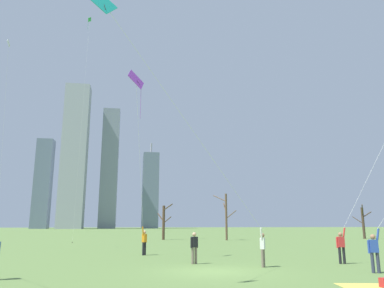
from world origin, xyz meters
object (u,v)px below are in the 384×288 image
distant_kite_drifting_right_green (88,46)px  picnic_spot (379,284)px  kite_flyer_midfield_left_teal (248,224)px  kite_flyer_midfield_center_blue (357,210)px  kite_flyer_foreground_left_purple (142,201)px  bare_tree_right_of_center (363,222)px  bystander_far_off_by_trees (194,246)px  bare_tree_leftmost (226,215)px  bare_tree_left_of_center (164,221)px  distant_kite_drifting_left_white (7,76)px

distant_kite_drifting_right_green → picnic_spot: size_ratio=14.97×
kite_flyer_midfield_left_teal → kite_flyer_midfield_center_blue: bearing=14.7°
kite_flyer_foreground_left_purple → kite_flyer_midfield_left_teal: bearing=-58.8°
bare_tree_right_of_center → distant_kite_drifting_right_green: bearing=-178.3°
kite_flyer_foreground_left_purple → bystander_far_off_by_trees: (2.65, -5.17, -2.62)m
kite_flyer_midfield_center_blue → bare_tree_leftmost: 28.03m
distant_kite_drifting_right_green → kite_flyer_foreground_left_purple: bearing=-71.9°
kite_flyer_midfield_left_teal → bare_tree_leftmost: 30.60m
bystander_far_off_by_trees → bare_tree_right_of_center: 40.80m
kite_flyer_midfield_left_teal → kite_flyer_foreground_left_purple: 9.33m
bare_tree_right_of_center → bare_tree_left_of_center: bare_tree_right_of_center is taller
distant_kite_drifting_right_green → distant_kite_drifting_left_white: bearing=-109.0°
distant_kite_drifting_left_white → bare_tree_left_of_center: (15.75, 16.61, -12.59)m
kite_flyer_foreground_left_purple → picnic_spot: bearing=-60.6°
picnic_spot → bare_tree_left_of_center: (-3.87, 38.00, 2.28)m
kite_flyer_midfield_left_teal → bare_tree_leftmost: bearing=77.4°
kite_flyer_midfield_left_teal → kite_flyer_midfield_center_blue: 7.21m
kite_flyer_midfield_left_teal → bare_tree_leftmost: size_ratio=1.72×
kite_flyer_midfield_center_blue → distant_kite_drifting_right_green: bearing=123.8°
bystander_far_off_by_trees → picnic_spot: (4.85, -8.12, -0.81)m
distant_kite_drifting_right_green → bare_tree_leftmost: (18.68, -0.30, -22.40)m
distant_kite_drifting_right_green → bare_tree_left_of_center: distant_kite_drifting_right_green is taller
distant_kite_drifting_left_white → distant_kite_drifting_right_green: 18.34m
distant_kite_drifting_right_green → bare_tree_left_of_center: bearing=12.7°
bare_tree_left_of_center → bare_tree_leftmost: size_ratio=0.79×
distant_kite_drifting_right_green → picnic_spot: bearing=-67.5°
bare_tree_left_of_center → bare_tree_leftmost: bearing=-19.4°
kite_flyer_foreground_left_purple → bystander_far_off_by_trees: kite_flyer_foreground_left_purple is taller
bystander_far_off_by_trees → bare_tree_leftmost: size_ratio=0.27×
kite_flyer_midfield_left_teal → picnic_spot: size_ratio=5.03×
picnic_spot → bare_tree_left_of_center: bare_tree_left_of_center is taller
picnic_spot → bare_tree_right_of_center: bare_tree_right_of_center is taller
bystander_far_off_by_trees → distant_kite_drifting_right_green: size_ratio=0.05×
kite_flyer_midfield_left_teal → bare_tree_leftmost: (6.65, 29.84, 1.12)m
kite_flyer_foreground_left_purple → bare_tree_left_of_center: size_ratio=2.57×
kite_flyer_foreground_left_purple → bare_tree_left_of_center: 25.00m
bare_tree_right_of_center → distant_kite_drifting_left_white: bearing=-160.7°
kite_flyer_foreground_left_purple → bare_tree_right_of_center: size_ratio=2.53×
kite_flyer_midfield_left_teal → bare_tree_left_of_center: kite_flyer_midfield_left_teal is taller
distant_kite_drifting_right_green → bare_tree_leftmost: distant_kite_drifting_right_green is taller
bare_tree_right_of_center → bare_tree_leftmost: size_ratio=0.80×
kite_flyer_midfield_left_teal → bare_tree_right_of_center: (26.94, 31.30, 0.31)m
bystander_far_off_by_trees → distant_kite_drifting_left_white: (-14.78, 13.27, 14.06)m
kite_flyer_midfield_center_blue → bare_tree_left_of_center: size_ratio=3.88×
bare_tree_leftmost → distant_kite_drifting_right_green: bearing=179.1°
kite_flyer_midfield_center_blue → bare_tree_left_of_center: (-8.08, 30.77, -0.43)m
distant_kite_drifting_left_white → bare_tree_leftmost: size_ratio=3.06×
kite_flyer_midfield_center_blue → bystander_far_off_by_trees: bearing=174.4°
bare_tree_leftmost → picnic_spot: bearing=-96.4°
bare_tree_left_of_center → distant_kite_drifting_left_white: bearing=-133.5°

